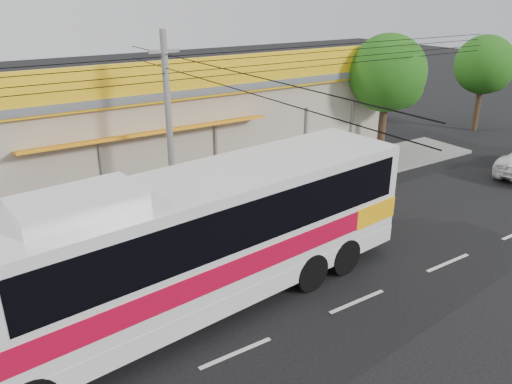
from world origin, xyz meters
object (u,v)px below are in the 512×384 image
coach_bus (199,235)px  utility_pole (165,68)px  tree_near (390,76)px  tree_far (486,67)px

coach_bus → utility_pole: utility_pole is taller
utility_pole → tree_near: 12.70m
coach_bus → utility_pole: bearing=67.4°
coach_bus → utility_pole: 6.43m
coach_bus → tree_near: tree_near is taller
coach_bus → tree_near: bearing=19.4°
tree_near → coach_bus: bearing=-154.4°
coach_bus → tree_far: (23.22, 7.57, 1.71)m
tree_near → tree_far: bearing=5.3°
utility_pole → tree_far: utility_pole is taller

